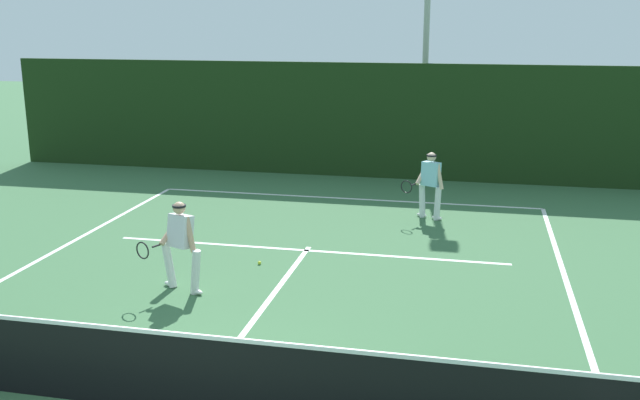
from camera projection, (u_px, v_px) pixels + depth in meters
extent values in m
cube|color=white|center=(346.00, 198.00, 18.29)|extent=(9.69, 0.10, 0.01)
cube|color=white|center=(306.00, 250.00, 14.19)|extent=(7.90, 0.10, 0.01)
cube|color=white|center=(263.00, 308.00, 11.37)|extent=(0.10, 6.40, 0.01)
cube|color=black|center=(182.00, 375.00, 8.22)|extent=(10.44, 0.02, 0.97)
cube|color=white|center=(179.00, 334.00, 8.10)|extent=(10.44, 0.03, 0.05)
cylinder|color=silver|center=(196.00, 272.00, 11.85)|extent=(0.27, 0.22, 0.79)
cylinder|color=silver|center=(169.00, 265.00, 12.20)|extent=(0.31, 0.23, 0.79)
ellipsoid|color=white|center=(196.00, 292.00, 11.94)|extent=(0.28, 0.20, 0.09)
ellipsoid|color=white|center=(170.00, 284.00, 12.28)|extent=(0.28, 0.20, 0.09)
cube|color=silver|center=(180.00, 231.00, 11.86)|extent=(0.48, 0.43, 0.57)
cylinder|color=tan|center=(190.00, 235.00, 11.74)|extent=(0.24, 0.17, 0.60)
cylinder|color=tan|center=(171.00, 230.00, 11.99)|extent=(0.28, 0.51, 0.45)
sphere|color=tan|center=(179.00, 208.00, 11.77)|extent=(0.21, 0.21, 0.21)
cylinder|color=black|center=(179.00, 206.00, 11.76)|extent=(0.29, 0.29, 0.04)
cylinder|color=black|center=(158.00, 245.00, 11.87)|extent=(0.13, 0.25, 0.03)
torus|color=black|center=(143.00, 250.00, 11.60)|extent=(0.28, 0.13, 0.29)
cylinder|color=silver|center=(437.00, 203.00, 16.26)|extent=(0.21, 0.20, 0.78)
cylinder|color=silver|center=(422.00, 201.00, 16.50)|extent=(0.22, 0.20, 0.78)
ellipsoid|color=white|center=(437.00, 218.00, 16.34)|extent=(0.28, 0.21, 0.09)
ellipsoid|color=white|center=(422.00, 215.00, 16.59)|extent=(0.28, 0.21, 0.09)
cube|color=#8CCCE0|center=(431.00, 174.00, 16.22)|extent=(0.46, 0.39, 0.55)
cylinder|color=beige|center=(439.00, 176.00, 16.09)|extent=(0.24, 0.18, 0.60)
cylinder|color=beige|center=(422.00, 174.00, 16.36)|extent=(0.30, 0.48, 0.47)
sphere|color=beige|center=(432.00, 157.00, 16.12)|extent=(0.21, 0.21, 0.21)
cylinder|color=black|center=(432.00, 155.00, 16.12)|extent=(0.30, 0.30, 0.04)
cylinder|color=black|center=(414.00, 184.00, 16.25)|extent=(0.14, 0.25, 0.03)
torus|color=black|center=(406.00, 187.00, 16.00)|extent=(0.27, 0.15, 0.29)
sphere|color=#D1E033|center=(259.00, 263.00, 13.38)|extent=(0.07, 0.07, 0.07)
cube|color=black|center=(363.00, 121.00, 20.42)|extent=(21.54, 0.12, 3.27)
cylinder|color=#9EA39E|center=(426.00, 40.00, 21.15)|extent=(0.18, 0.18, 7.72)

